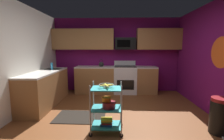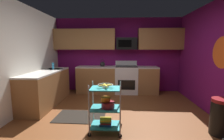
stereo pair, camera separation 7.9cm
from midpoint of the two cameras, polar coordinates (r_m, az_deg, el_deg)
floor at (r=3.62m, az=1.64°, el=-17.58°), size 4.40×4.80×0.04m
wall_back at (r=5.70m, az=2.38°, el=5.44°), size 4.52×0.06×2.60m
wall_left at (r=4.01m, az=-32.08°, el=3.31°), size 0.06×4.80×2.60m
wall_flower_decal at (r=3.97m, az=35.57°, el=5.19°), size 0.00×0.66×0.66m
counter_run at (r=5.03m, az=-7.02°, el=-4.54°), size 3.58×2.57×0.92m
oven_range at (r=5.48m, az=5.59°, el=-3.34°), size 0.76×0.65×1.10m
upper_cabinets at (r=5.52m, az=1.64°, el=11.08°), size 4.40×0.33×0.70m
microwave at (r=5.49m, az=5.71°, el=9.50°), size 0.70×0.39×0.40m
rolling_cart at (r=2.95m, az=-1.54°, el=-13.64°), size 0.60×0.41×0.91m
fruit_bowl at (r=2.82m, az=-1.57°, el=-5.62°), size 0.27×0.27×0.07m
mixing_bowl_large at (r=2.92m, az=-0.70°, el=-12.46°), size 0.25×0.25×0.11m
mixing_bowl_small at (r=2.91m, az=-1.55°, el=-10.47°), size 0.18×0.18×0.08m
book_stack at (r=3.05m, az=-1.52°, el=-18.29°), size 0.22×0.19×0.12m
kettle at (r=5.43m, az=-3.05°, el=2.11°), size 0.21×0.18×0.26m
dish_soap_bottle at (r=4.90m, az=-20.17°, el=1.32°), size 0.06×0.06×0.20m
trash_can at (r=3.50m, az=35.32°, el=-13.77°), size 0.34×0.42×0.66m
floor_rug at (r=3.77m, az=-10.82°, el=-16.24°), size 1.11×0.71×0.01m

